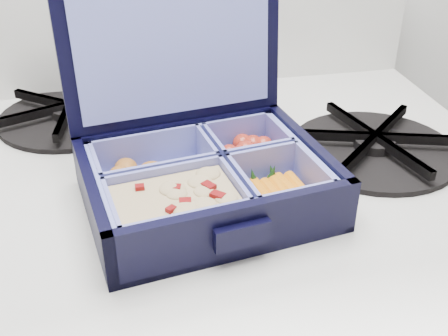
{
  "coord_description": "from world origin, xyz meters",
  "views": [
    {
      "loc": [
        -0.62,
        1.15,
        1.3
      ],
      "look_at": [
        -0.52,
        1.62,
        1.01
      ],
      "focal_mm": 45.0,
      "sensor_mm": 36.0,
      "label": 1
    }
  ],
  "objects": [
    {
      "name": "burner_grate_rear",
      "position": [
        -0.68,
        1.83,
        0.99
      ],
      "size": [
        0.24,
        0.24,
        0.02
      ],
      "primitive_type": "cylinder",
      "rotation": [
        0.0,
        0.0,
        0.38
      ],
      "color": "black",
      "rests_on": "stove"
    },
    {
      "name": "burner_grate",
      "position": [
        -0.33,
        1.67,
        0.99
      ],
      "size": [
        0.24,
        0.24,
        0.03
      ],
      "primitive_type": "cylinder",
      "rotation": [
        0.0,
        0.0,
        -0.29
      ],
      "color": "black",
      "rests_on": "stove"
    },
    {
      "name": "bento_box",
      "position": [
        -0.54,
        1.61,
        1.0
      ],
      "size": [
        0.26,
        0.21,
        0.06
      ],
      "primitive_type": null,
      "rotation": [
        0.0,
        0.0,
        0.16
      ],
      "color": "black",
      "rests_on": "stove"
    },
    {
      "name": "fork",
      "position": [
        -0.5,
        1.76,
        0.98
      ],
      "size": [
        0.1,
        0.18,
        0.01
      ],
      "primitive_type": null,
      "rotation": [
        0.0,
        0.0,
        -0.39
      ],
      "color": "#AFAEB6",
      "rests_on": "stove"
    }
  ]
}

